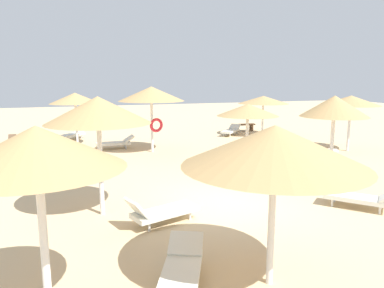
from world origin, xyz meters
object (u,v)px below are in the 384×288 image
Objects in this scene: parasol_5 at (75,98)px; lounger_0 at (182,269)px; parasol_8 at (248,110)px; parasol_2 at (98,110)px; parasol_3 at (151,94)px; bench_1 at (13,139)px; lounger_6 at (362,198)px; parasol_4 at (263,100)px; parasol_0 at (275,146)px; lounger_5 at (73,134)px; parasol_7 at (351,101)px; lounger_2 at (161,211)px; parasol_6 at (334,107)px; lounger_4 at (231,130)px; bench_0 at (244,126)px; lounger_3 at (116,143)px; parasol_1 at (37,148)px; lounger_7 at (315,150)px.

lounger_0 is at bearing -85.44° from parasol_5.
parasol_5 is 1.10× the size of parasol_8.
parasol_2 is at bearing 103.47° from lounger_0.
parasol_3 reaches higher than bench_1.
lounger_6 is at bearing 18.54° from lounger_0.
parasol_8 is at bearing -124.36° from parasol_4.
parasol_0 is 17.69m from lounger_5.
lounger_2 is (-11.13, -5.92, -2.16)m from parasol_7.
parasol_6 is 1.62× the size of lounger_6.
lounger_2 is 1.07× the size of lounger_4.
lounger_3 is at bearing -159.04° from bench_0.
lounger_3 is (1.85, -1.46, -2.22)m from parasol_5.
parasol_6 reaches higher than lounger_0.
parasol_5 is at bearing 155.05° from parasol_7.
bench_1 is (-2.32, 16.32, -2.27)m from parasol_1.
parasol_7 reaches higher than lounger_7.
parasol_8 is at bearing -52.85° from lounger_3.
lounger_4 is 9.66m from lounger_5.
parasol_2 reaches higher than lounger_7.
parasol_0 is 11.67m from lounger_7.
parasol_1 reaches higher than parasol_7.
bench_0 is at bearing 10.58° from parasol_5.
parasol_8 is (-6.38, -1.40, -0.17)m from parasol_7.
parasol_0 is 2.65m from lounger_0.
lounger_0 is at bearing -124.94° from parasol_8.
parasol_2 is at bearing -157.33° from lounger_7.
lounger_4 reaches higher than bench_0.
parasol_2 is 2.08× the size of bench_0.
lounger_0 is 1.31× the size of bench_1.
parasol_6 is 6.55m from parasol_7.
parasol_3 is 9.45m from lounger_2.
parasol_4 is 11.19m from parasol_5.
parasol_5 is (-3.41, 2.88, -0.28)m from parasol_3.
lounger_5 is 16.57m from lounger_6.
lounger_7 is at bearing 48.35° from parasol_0.
lounger_2 reaches higher than bench_0.
bench_0 is (9.17, 3.51, 0.03)m from lounger_3.
parasol_1 is 1.95× the size of bench_0.
lounger_2 is (-4.75, -4.52, -2.00)m from parasol_8.
parasol_7 is 1.81× the size of bench_1.
lounger_3 is at bearing 137.66° from parasol_3.
parasol_6 is 10.96m from lounger_3.
parasol_2 reaches higher than parasol_8.
parasol_5 is 12.32m from lounger_7.
parasol_7 reaches higher than parasol_8.
parasol_1 is 1.57× the size of lounger_6.
lounger_2 is (1.29, -1.16, -2.44)m from parasol_2.
parasol_4 is 1.73× the size of lounger_5.
lounger_2 is at bearing -124.46° from bench_0.
parasol_1 reaches higher than bench_0.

